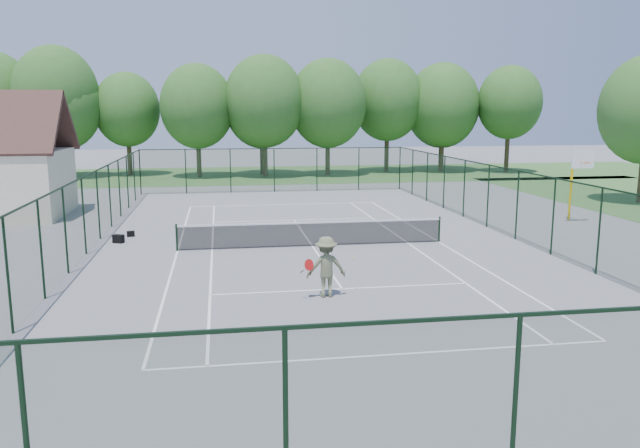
{
  "coord_description": "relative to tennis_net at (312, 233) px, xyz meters",
  "views": [
    {
      "loc": [
        -3.71,
        -25.06,
        5.54
      ],
      "look_at": [
        0.0,
        -2.0,
        1.3
      ],
      "focal_mm": 35.0,
      "sensor_mm": 36.0,
      "label": 1
    }
  ],
  "objects": [
    {
      "name": "tennis_net",
      "position": [
        0.0,
        0.0,
        0.0
      ],
      "size": [
        11.08,
        0.08,
        1.1
      ],
      "color": "black",
      "rests_on": "ground"
    },
    {
      "name": "grass_far",
      "position": [
        0.0,
        30.0,
        -0.57
      ],
      "size": [
        80.0,
        16.0,
        0.01
      ],
      "primitive_type": "cube",
      "color": "#437233",
      "rests_on": "ground"
    },
    {
      "name": "basketball_goal",
      "position": [
        13.99,
        3.67,
        1.99
      ],
      "size": [
        1.2,
        1.43,
        3.65
      ],
      "color": "#FFC202",
      "rests_on": "ground"
    },
    {
      "name": "sports_bag_a",
      "position": [
        -8.07,
        1.98,
        -0.4
      ],
      "size": [
        0.51,
        0.43,
        0.36
      ],
      "primitive_type": "cube",
      "rotation": [
        0.0,
        0.0,
        -0.42
      ],
      "color": "black",
      "rests_on": "ground"
    },
    {
      "name": "sports_bag_b",
      "position": [
        -7.74,
        3.3,
        -0.45
      ],
      "size": [
        0.36,
        0.27,
        0.25
      ],
      "primitive_type": "cube",
      "rotation": [
        0.0,
        0.0,
        0.23
      ],
      "color": "black",
      "rests_on": "ground"
    },
    {
      "name": "tennis_player",
      "position": [
        -0.64,
        -7.11,
        0.35
      ],
      "size": [
        1.87,
        0.83,
        1.85
      ],
      "color": "#646A49",
      "rests_on": "ground"
    },
    {
      "name": "court_lines",
      "position": [
        0.0,
        0.0,
        -0.57
      ],
      "size": [
        11.05,
        23.85,
        0.01
      ],
      "color": "white",
      "rests_on": "ground"
    },
    {
      "name": "tree_line_far",
      "position": [
        0.0,
        30.0,
        5.42
      ],
      "size": [
        39.4,
        6.4,
        9.7
      ],
      "color": "#463822",
      "rests_on": "ground"
    },
    {
      "name": "ground",
      "position": [
        0.0,
        0.0,
        -0.58
      ],
      "size": [
        140.0,
        140.0,
        0.0
      ],
      "primitive_type": "plane",
      "color": "gray",
      "rests_on": "ground"
    },
    {
      "name": "fence_enclosure",
      "position": [
        0.0,
        0.0,
        0.98
      ],
      "size": [
        18.05,
        36.05,
        3.02
      ],
      "color": "#1C3E24",
      "rests_on": "ground"
    }
  ]
}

